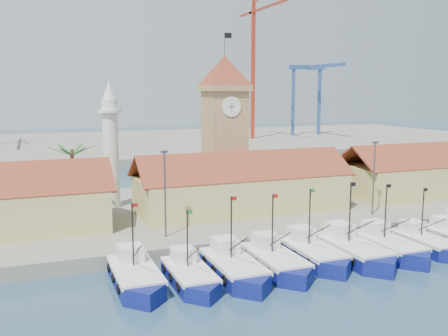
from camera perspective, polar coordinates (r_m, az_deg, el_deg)
name	(u,v)px	position (r m, az deg, el deg)	size (l,w,h in m)	color
ground	(328,274)	(47.30, 11.79, -11.79)	(400.00, 400.00, 0.00)	navy
quay	(230,209)	(67.57, 0.68, -4.71)	(140.00, 32.00, 1.50)	gray
terminal	(121,145)	(149.82, -11.66, 2.60)	(240.00, 80.00, 2.00)	gray
boat_0	(136,278)	(43.86, -10.03, -12.31)	(3.62, 9.92, 7.51)	#0B115A
boat_1	(191,277)	(43.72, -3.83, -12.37)	(3.28, 8.98, 6.80)	#0B115A
boat_2	(235,270)	(45.10, 1.28, -11.55)	(3.70, 10.15, 7.68)	#0B115A
boat_3	(276,263)	(47.05, 6.01, -10.75)	(3.62, 9.91, 7.50)	#0B115A
boat_4	(314,255)	(49.74, 10.20, -9.75)	(3.64, 9.98, 7.56)	#0B115A
boat_5	(354,252)	(51.21, 14.68, -9.29)	(3.90, 10.70, 8.09)	#0B115A
boat_6	(390,248)	(53.78, 18.43, -8.65)	(3.67, 10.04, 7.60)	#0B115A
boat_7	(427,244)	(56.54, 22.15, -8.08)	(3.33, 9.11, 6.90)	#0B115A
hall_center	(242,191)	(63.27, 2.03, -2.63)	(27.04, 10.13, 7.61)	tan
hall_right	(438,176)	(81.20, 23.28, -0.82)	(31.20, 10.13, 7.61)	tan
clock_tower	(225,125)	(67.73, 0.06, 4.93)	(5.80, 5.80, 22.70)	tan
minaret	(111,144)	(66.03, -12.82, 2.67)	(3.00, 3.00, 16.30)	silver
palm_tree	(73,175)	(63.98, -16.88, -0.82)	(5.60, 5.03, 8.39)	brown
lamp_posts	(274,182)	(55.89, 5.75, -1.58)	(80.70, 0.25, 9.03)	#3F3F44
crane_red_right	(255,54)	(155.20, 3.55, 12.86)	(1.00, 32.84, 46.42)	#A62919
gantry	(312,81)	(167.72, 10.03, 9.79)	(13.00, 22.00, 23.20)	#305294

